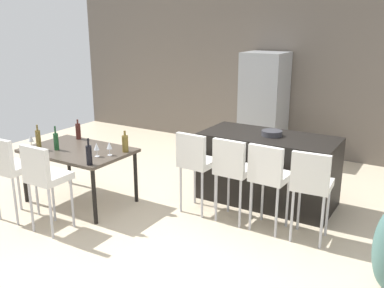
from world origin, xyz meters
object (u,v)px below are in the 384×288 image
Objects in this scene: dining_table at (78,154)px; bar_chair_right at (269,174)px; wine_bottle_near at (78,131)px; bar_chair_left at (196,160)px; bar_chair_middle at (233,167)px; dining_chair_far at (44,175)px; wine_bottle_end at (89,155)px; kitchen_island at (268,169)px; wine_bottle_right at (38,139)px; wine_glass_left at (109,146)px; dining_chair_near at (9,165)px; wine_glass_inner at (97,147)px; wine_glass_corner at (31,139)px; wine_bottle_far at (56,141)px; bar_chair_far at (311,182)px; wine_bottle_middle at (125,143)px; refrigerator at (264,105)px; fruit_bowl at (272,133)px.

bar_chair_right is at bearing 12.09° from dining_table.
dining_table is 4.89× the size of wine_bottle_near.
bar_chair_middle is at bearing -0.00° from bar_chair_left.
wine_bottle_end is at bearing 57.73° from dining_chair_far.
bar_chair_left reaches higher than kitchen_island.
wine_bottle_right is 1.00m from wine_glass_left.
bar_chair_left is at bearing 36.65° from dining_chair_near.
dining_chair_far is (0.31, -0.81, 0.02)m from dining_table.
wine_glass_inner is at bearing 118.04° from wine_bottle_end.
dining_chair_far is 6.03× the size of wine_glass_corner.
wine_glass_left is at bearing 13.90° from wine_bottle_far.
bar_chair_middle and bar_chair_far have the same top height.
wine_glass_left is at bearing -160.98° from bar_chair_middle.
wine_bottle_near is (-0.05, 1.18, 0.16)m from dining_chair_near.
wine_bottle_middle is at bearing 87.78° from wine_bottle_end.
bar_chair_middle is at bearing 19.02° from wine_glass_left.
wine_bottle_near reaches higher than dining_table.
bar_chair_far is (0.80, -0.80, 0.24)m from kitchen_island.
fruit_bowl is (0.91, -1.95, 0.04)m from refrigerator.
wine_bottle_far is at bearing -142.12° from dining_table.
dining_chair_far is 3.71× the size of wine_bottle_near.
refrigerator is at bearing 121.35° from bar_chair_far.
bar_chair_right is 1.00× the size of dining_chair_far.
dining_table is 5.19× the size of fruit_bowl.
bar_chair_left is at bearing 48.68° from dining_chair_far.
wine_bottle_middle is 0.84× the size of wine_bottle_right.
fruit_bowl is at bearing 78.36° from bar_chair_middle.
bar_chair_middle and dining_chair_far have the same top height.
wine_bottle_right is 1.23× the size of fruit_bowl.
bar_chair_far is 3.30× the size of wine_bottle_far.
wine_bottle_middle is at bearing -101.95° from refrigerator.
fruit_bowl is (1.72, 1.42, 0.09)m from wine_glass_inner.
dining_chair_far is at bearing -99.87° from wine_glass_inner.
kitchen_island is 10.10× the size of wine_glass_corner.
dining_table is at bearing -165.29° from bar_chair_middle.
dining_chair_far is at bearing -147.95° from bar_chair_right.
refrigerator is (-0.74, 2.75, 0.22)m from bar_chair_middle.
kitchen_island is 1.67× the size of bar_chair_middle.
refrigerator is at bearing 62.74° from wine_glass_corner.
fruit_bowl is at bearing 2.32° from kitchen_island.
bar_chair_far is 2.94m from dining_chair_far.
wine_bottle_right reaches higher than wine_glass_corner.
kitchen_island is 6.34× the size of wine_bottle_middle.
kitchen_island is at bearing 41.22° from dining_chair_near.
refrigerator is (-0.23, 2.75, 0.22)m from bar_chair_left.
wine_bottle_near is (-3.29, -0.16, 0.16)m from bar_chair_far.
bar_chair_middle is 2.06m from dining_table.
dining_table is 4.34× the size of wine_bottle_end.
dining_chair_near is 3.79× the size of wine_bottle_middle.
wine_bottle_near is at bearing 92.61° from dining_chair_near.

